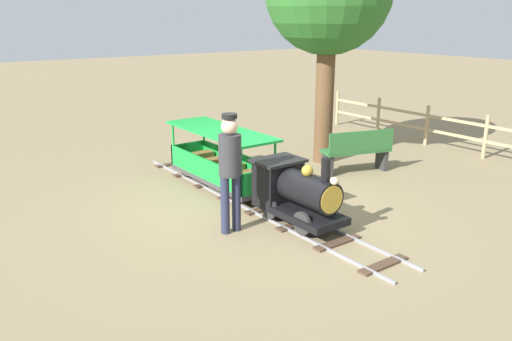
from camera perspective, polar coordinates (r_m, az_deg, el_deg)
name	(u,v)px	position (r m, az deg, el deg)	size (l,w,h in m)	color
ground_plane	(260,206)	(7.89, 0.46, -4.01)	(60.00, 60.00, 0.00)	#8C7A56
track	(252,201)	(8.04, -0.47, -3.45)	(0.74, 6.05, 0.04)	gray
locomotive	(295,191)	(7.12, 4.38, -2.24)	(0.70, 1.45, 1.04)	black
passenger_car	(221,164)	(8.63, -3.97, 0.76)	(0.80, 2.35, 0.97)	#3F3F3F
conductor_person	(230,164)	(6.68, -2.90, 0.74)	(0.30, 0.30, 1.62)	#282D47
park_bench	(357,151)	(9.62, 11.23, 2.13)	(1.36, 0.77, 0.82)	#2D6B33
fence_section	(455,129)	(11.76, 21.30, 4.29)	(0.08, 7.13, 0.90)	tan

